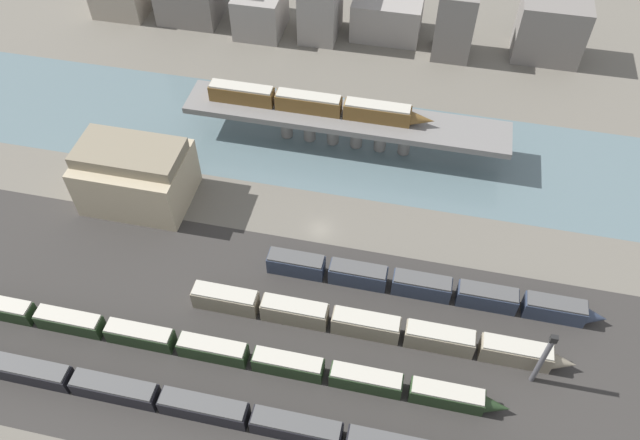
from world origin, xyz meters
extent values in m
plane|color=#666056|center=(0.00, 0.00, 0.00)|extent=(400.00, 400.00, 0.00)
cube|color=#33302D|center=(0.00, -24.00, 0.00)|extent=(280.00, 42.00, 0.01)
cube|color=slate|center=(0.00, 23.52, 0.00)|extent=(320.00, 29.01, 0.01)
cube|color=slate|center=(0.00, 23.52, 6.79)|extent=(64.06, 9.43, 1.28)
cylinder|color=gray|center=(-12.09, 23.52, 3.08)|extent=(2.39, 2.39, 6.16)
cylinder|color=gray|center=(-7.25, 23.52, 3.08)|extent=(2.39, 2.39, 6.16)
cylinder|color=gray|center=(-2.42, 23.52, 3.08)|extent=(2.39, 2.39, 6.16)
cylinder|color=gray|center=(2.42, 23.52, 3.08)|extent=(2.39, 2.39, 6.16)
cylinder|color=gray|center=(7.25, 23.52, 3.08)|extent=(2.39, 2.39, 6.16)
cylinder|color=gray|center=(12.09, 23.52, 3.08)|extent=(2.39, 2.39, 6.16)
cube|color=brown|center=(-20.95, 23.52, 9.05)|extent=(12.94, 2.95, 3.24)
cube|color=#B7B2A3|center=(-20.95, 23.52, 10.87)|extent=(12.43, 2.71, 0.40)
cube|color=brown|center=(-7.39, 23.52, 9.05)|extent=(12.94, 2.95, 3.24)
cube|color=#B7B2A3|center=(-7.39, 23.52, 10.87)|extent=(12.43, 2.71, 0.40)
cube|color=brown|center=(6.17, 23.52, 9.05)|extent=(12.94, 2.95, 3.24)
cube|color=#B7B2A3|center=(6.17, 23.52, 10.87)|extent=(12.43, 2.71, 0.40)
cone|color=brown|center=(14.91, 23.52, 8.89)|extent=(4.53, 2.65, 2.65)
cube|color=black|center=(-35.99, -37.17, 1.56)|extent=(12.86, 3.01, 3.13)
cube|color=#4C4C4C|center=(-35.99, -37.17, 3.33)|extent=(12.34, 2.77, 0.40)
cube|color=black|center=(-22.47, -37.17, 1.56)|extent=(12.86, 3.01, 3.13)
cube|color=#4C4C4C|center=(-22.47, -37.17, 3.33)|extent=(12.34, 2.77, 0.40)
cube|color=black|center=(-8.95, -37.17, 1.56)|extent=(12.86, 3.01, 3.13)
cube|color=#4C4C4C|center=(-8.95, -37.17, 3.33)|extent=(12.34, 2.77, 0.40)
cube|color=black|center=(4.58, -37.17, 1.56)|extent=(12.86, 3.01, 3.13)
cube|color=#4C4C4C|center=(4.58, -37.17, 3.33)|extent=(12.34, 2.77, 0.40)
cube|color=#23381E|center=(-46.04, -28.03, 1.51)|extent=(10.69, 2.78, 3.02)
cube|color=#23381E|center=(-34.25, -28.03, 1.51)|extent=(10.69, 2.78, 3.02)
cube|color=#B7B2A3|center=(-34.25, -28.03, 3.22)|extent=(10.26, 2.55, 0.40)
cube|color=#23381E|center=(-22.47, -28.03, 1.51)|extent=(10.69, 2.78, 3.02)
cube|color=#B7B2A3|center=(-22.47, -28.03, 3.22)|extent=(10.26, 2.55, 0.40)
cube|color=#23381E|center=(-10.69, -28.03, 1.51)|extent=(10.69, 2.78, 3.02)
cube|color=#B7B2A3|center=(-10.69, -28.03, 3.22)|extent=(10.26, 2.55, 0.40)
cube|color=#23381E|center=(1.10, -28.03, 1.51)|extent=(10.69, 2.78, 3.02)
cube|color=#B7B2A3|center=(1.10, -28.03, 3.22)|extent=(10.26, 2.55, 0.40)
cube|color=#23381E|center=(12.88, -28.03, 1.51)|extent=(10.69, 2.78, 3.02)
cube|color=#B7B2A3|center=(12.88, -28.03, 3.22)|extent=(10.26, 2.55, 0.40)
cube|color=#23381E|center=(24.66, -28.03, 1.51)|extent=(10.69, 2.78, 3.02)
cube|color=#B7B2A3|center=(24.66, -28.03, 3.22)|extent=(10.26, 2.55, 0.40)
cone|color=#23381E|center=(31.87, -28.03, 1.36)|extent=(3.74, 2.50, 2.50)
cube|color=gray|center=(-11.50, -19.07, 1.84)|extent=(10.64, 2.97, 3.67)
cube|color=#B7B2A3|center=(-11.50, -19.07, 3.87)|extent=(10.21, 2.73, 0.40)
cube|color=gray|center=(-0.07, -19.07, 1.84)|extent=(10.64, 2.97, 3.67)
cube|color=#B7B2A3|center=(-0.07, -19.07, 3.87)|extent=(10.21, 2.73, 0.40)
cube|color=gray|center=(11.36, -19.07, 1.84)|extent=(10.64, 2.97, 3.67)
cube|color=#B7B2A3|center=(11.36, -19.07, 3.87)|extent=(10.21, 2.73, 0.40)
cube|color=gray|center=(22.79, -19.07, 1.84)|extent=(10.64, 2.97, 3.67)
cube|color=#B7B2A3|center=(22.79, -19.07, 3.87)|extent=(10.21, 2.73, 0.40)
cube|color=gray|center=(34.22, -19.07, 1.84)|extent=(10.64, 2.97, 3.67)
cube|color=#B7B2A3|center=(34.22, -19.07, 3.87)|extent=(10.21, 2.73, 0.40)
cone|color=gray|center=(41.40, -19.07, 1.65)|extent=(3.72, 2.67, 2.67)
cube|color=#2D384C|center=(-2.07, -9.77, 1.73)|extent=(9.59, 3.06, 3.45)
cube|color=#4C4C4C|center=(-2.07, -9.77, 3.65)|extent=(9.21, 2.81, 0.40)
cube|color=#2D384C|center=(8.51, -9.77, 1.73)|extent=(9.59, 3.06, 3.45)
cube|color=#4C4C4C|center=(8.51, -9.77, 3.65)|extent=(9.21, 2.81, 0.40)
cube|color=#2D384C|center=(19.08, -9.77, 1.73)|extent=(9.59, 3.06, 3.45)
cube|color=#4C4C4C|center=(19.08, -9.77, 3.65)|extent=(9.21, 2.81, 0.40)
cube|color=#2D384C|center=(29.66, -9.77, 1.73)|extent=(9.59, 3.06, 3.45)
cube|color=#4C4C4C|center=(29.66, -9.77, 3.65)|extent=(9.21, 2.81, 0.40)
cube|color=#2D384C|center=(40.24, -9.77, 1.73)|extent=(9.59, 3.06, 3.45)
cube|color=#4C4C4C|center=(40.24, -9.77, 3.65)|extent=(9.21, 2.81, 0.40)
cone|color=#2D384C|center=(46.71, -9.77, 1.55)|extent=(3.36, 2.75, 2.75)
cube|color=tan|center=(-34.58, 0.94, 5.06)|extent=(19.01, 13.83, 10.13)
cube|color=#7C725C|center=(-34.58, 0.94, 11.24)|extent=(18.63, 9.68, 2.22)
cylinder|color=#4C4C51|center=(37.03, -21.90, 5.64)|extent=(0.75, 0.75, 11.28)
cube|color=black|center=(37.03, -21.90, 11.88)|extent=(1.00, 0.70, 1.20)
cube|color=gray|center=(-27.71, 59.99, 5.07)|extent=(11.12, 12.67, 10.13)
cube|color=gray|center=(2.54, 65.33, 4.72)|extent=(16.33, 12.45, 9.44)
cube|color=slate|center=(18.57, 59.98, 8.03)|extent=(8.57, 9.20, 16.05)
cube|color=slate|center=(40.14, 63.61, 6.99)|extent=(15.15, 10.44, 13.97)
camera|label=1|loc=(15.04, -70.34, 86.26)|focal=35.00mm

